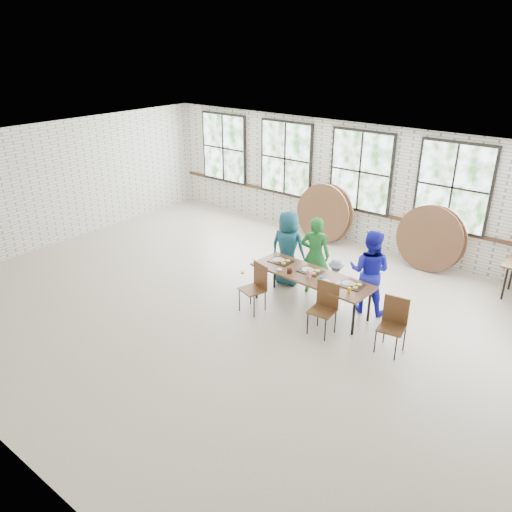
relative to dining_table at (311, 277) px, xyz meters
The scene contains 11 objects.
room 3.81m from the dining_table, 104.66° to the left, with size 12.00×12.00×12.00m.
dining_table is the anchor object (origin of this frame).
chair_near_left 1.04m from the dining_table, 140.86° to the right, with size 0.52×0.51×0.95m.
chair_near_right 0.81m from the dining_table, 39.66° to the right, with size 0.45×0.43×0.95m.
chair_spare 1.82m from the dining_table, ahead, with size 0.48×0.47×0.95m.
adult_teal 1.20m from the dining_table, 146.97° to the left, with size 0.79×0.51×1.61m, color #1C5E6B.
adult_green 0.74m from the dining_table, 117.44° to the left, with size 0.59×0.39×1.63m, color #1A6326.
toddler 0.72m from the dining_table, 76.43° to the left, with size 0.55×0.32×0.86m, color #131E3C.
adult_blue 1.09m from the dining_table, 37.01° to the left, with size 0.79×0.62×1.63m, color #1C1FC7.
tabletop_clutter 0.13m from the dining_table, 21.26° to the right, with size 2.04×0.61×0.11m.
round_tops_leaning 3.19m from the dining_table, 95.14° to the left, with size 4.29×0.39×1.50m.
Camera 1 is at (5.35, -6.33, 4.85)m, focal length 35.00 mm.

